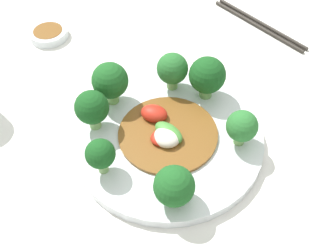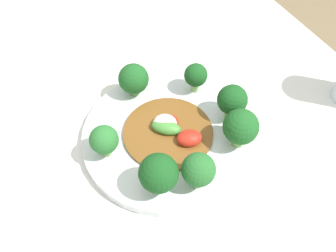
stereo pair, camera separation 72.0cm
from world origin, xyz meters
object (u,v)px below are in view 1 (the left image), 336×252
at_px(plate, 168,138).
at_px(broccoli_north, 242,129).
at_px(chopsticks, 259,24).
at_px(sauce_dish, 49,33).
at_px(stirfry_center, 166,132).
at_px(broccoli_west, 172,69).
at_px(broccoli_east, 174,186).
at_px(broccoli_southwest, 110,81).
at_px(broccoli_south, 92,108).
at_px(broccoli_southeast, 100,154).
at_px(broccoli_northwest, 207,76).

distance_m(plate, broccoli_north, 0.11).
distance_m(broccoli_north, chopsticks, 0.32).
bearing_deg(sauce_dish, stirfry_center, 41.66).
height_order(broccoli_west, broccoli_east, broccoli_west).
distance_m(broccoli_southwest, broccoli_east, 0.20).
xyz_separation_m(broccoli_southwest, chopsticks, (-0.22, 0.27, -0.05)).
height_order(broccoli_north, broccoli_south, broccoli_south).
distance_m(broccoli_southeast, stirfry_center, 0.11).
relative_size(broccoli_southeast, stirfry_center, 0.39).
distance_m(broccoli_east, stirfry_center, 0.11).
bearing_deg(broccoli_northwest, broccoli_east, -15.11).
height_order(broccoli_southwest, sauce_dish, broccoli_southwest).
distance_m(broccoli_west, broccoli_northwest, 0.06).
bearing_deg(broccoli_southwest, stirfry_center, 50.61).
bearing_deg(broccoli_east, broccoli_west, -179.54).
xyz_separation_m(broccoli_north, broccoli_east, (0.09, -0.09, -0.00)).
distance_m(plate, stirfry_center, 0.01).
height_order(plate, stirfry_center, stirfry_center).
height_order(broccoli_southeast, stirfry_center, broccoli_southeast).
xyz_separation_m(broccoli_west, chopsticks, (-0.19, 0.17, -0.05)).
xyz_separation_m(broccoli_east, stirfry_center, (-0.11, -0.01, -0.03)).
bearing_deg(broccoli_west, broccoli_north, 38.88).
relative_size(broccoli_northwest, broccoli_north, 1.24).
relative_size(broccoli_west, broccoli_south, 0.98).
distance_m(broccoli_west, chopsticks, 0.26).
bearing_deg(broccoli_southeast, broccoli_east, 64.37).
distance_m(plate, sauce_dish, 0.34).
bearing_deg(stirfry_center, sauce_dish, -138.34).
bearing_deg(sauce_dish, broccoli_southeast, 24.11).
height_order(broccoli_southwest, broccoli_east, broccoli_southwest).
height_order(broccoli_south, chopsticks, broccoli_south).
xyz_separation_m(broccoli_west, broccoli_northwest, (0.02, 0.05, 0.00)).
height_order(broccoli_southwest, chopsticks, broccoli_southwest).
height_order(stirfry_center, sauce_dish, stirfry_center).
distance_m(broccoli_northwest, stirfry_center, 0.11).
bearing_deg(broccoli_south, stirfry_center, 81.16).
relative_size(chopsticks, sauce_dish, 2.41).
bearing_deg(sauce_dish, plate, 42.03).
xyz_separation_m(plate, broccoli_southwest, (-0.07, -0.09, 0.05)).
relative_size(broccoli_west, stirfry_center, 0.44).
xyz_separation_m(broccoli_southeast, sauce_dish, (-0.32, -0.14, -0.04)).
bearing_deg(plate, broccoli_southeast, -54.63).
bearing_deg(stirfry_center, broccoli_north, 80.48).
distance_m(broccoli_northwest, broccoli_north, 0.11).
relative_size(broccoli_southwest, chopsticks, 0.41).
distance_m(broccoli_north, broccoli_east, 0.13).
distance_m(broccoli_south, stirfry_center, 0.11).
bearing_deg(broccoli_north, broccoli_south, -99.18).
distance_m(broccoli_west, broccoli_east, 0.21).
xyz_separation_m(broccoli_west, broccoli_north, (0.12, 0.10, -0.00)).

